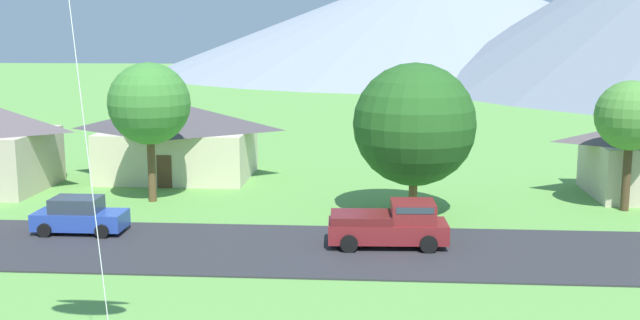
% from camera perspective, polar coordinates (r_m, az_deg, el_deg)
% --- Properties ---
extents(road_strip, '(160.00, 7.83, 0.08)m').
position_cam_1_polar(road_strip, '(33.36, 2.40, -6.75)').
color(road_strip, '#2D2D33').
rests_on(road_strip, ground).
extents(mountain_central_ridge, '(124.67, 124.67, 23.59)m').
position_cam_1_polar(mountain_central_ridge, '(171.91, 8.75, 10.49)').
color(mountain_central_ridge, gray).
rests_on(mountain_central_ridge, ground).
extents(house_leftmost, '(9.95, 7.36, 4.83)m').
position_cam_1_polar(house_leftmost, '(49.95, -10.54, 1.55)').
color(house_leftmost, beige).
rests_on(house_leftmost, ground).
extents(tree_near_left, '(4.50, 4.50, 7.72)m').
position_cam_1_polar(tree_near_left, '(42.87, -12.62, 4.10)').
color(tree_near_left, brown).
rests_on(tree_near_left, ground).
extents(tree_left_of_center, '(6.26, 6.26, 7.86)m').
position_cam_1_polar(tree_left_of_center, '(39.07, 7.06, 2.65)').
color(tree_left_of_center, brown).
rests_on(tree_left_of_center, ground).
extents(tree_right_of_center, '(3.66, 3.66, 6.90)m').
position_cam_1_polar(tree_right_of_center, '(42.87, 22.16, 3.03)').
color(tree_right_of_center, '#4C3823').
rests_on(tree_right_of_center, ground).
extents(parked_car_blue_west_end, '(4.20, 2.08, 1.68)m').
position_cam_1_polar(parked_car_blue_west_end, '(37.59, -17.50, -4.00)').
color(parked_car_blue_west_end, '#2847A8').
rests_on(parked_car_blue_west_end, road_strip).
extents(pickup_truck_maroon_west_side, '(5.29, 2.52, 1.99)m').
position_cam_1_polar(pickup_truck_maroon_west_side, '(33.78, 5.31, -4.79)').
color(pickup_truck_maroon_west_side, maroon).
rests_on(pickup_truck_maroon_west_side, road_strip).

